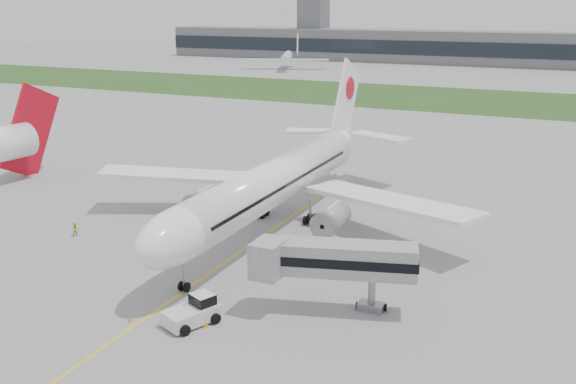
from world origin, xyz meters
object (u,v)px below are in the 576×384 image
at_px(ground_crew_near, 185,312).
at_px(neighbor_aircraft, 1,143).
at_px(pushback_tug, 194,311).
at_px(jet_bridge, 330,260).
at_px(airliner, 278,179).

xyz_separation_m(ground_crew_near, neighbor_aircraft, (-47.91, 25.10, 5.08)).
height_order(pushback_tug, ground_crew_near, pushback_tug).
bearing_deg(jet_bridge, neighbor_aircraft, 146.44).
bearing_deg(neighbor_aircraft, pushback_tug, -20.73).
bearing_deg(jet_bridge, pushback_tug, -160.11).
distance_m(airliner, pushback_tug, 25.33).
height_order(ground_crew_near, neighbor_aircraft, neighbor_aircraft).
height_order(pushback_tug, neighbor_aircraft, neighbor_aircraft).
distance_m(airliner, jet_bridge, 22.34).
height_order(airliner, jet_bridge, airliner).
xyz_separation_m(pushback_tug, ground_crew_near, (-0.91, -0.05, -0.29)).
xyz_separation_m(airliner, ground_crew_near, (3.22, -24.62, -4.90)).
bearing_deg(pushback_tug, jet_bridge, 59.12).
relative_size(airliner, pushback_tug, 10.67).
bearing_deg(pushback_tug, neighbor_aircraft, 176.04).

